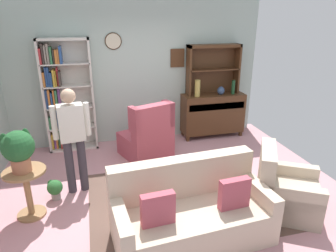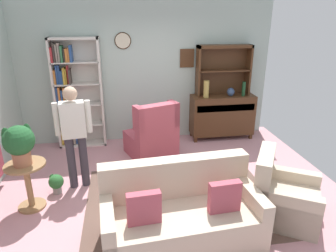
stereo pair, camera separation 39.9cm
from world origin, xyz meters
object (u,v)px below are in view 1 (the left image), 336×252
at_px(potted_plant_large, 18,148).
at_px(coffee_table, 167,173).
at_px(plant_stand, 27,188).
at_px(person_reading, 73,134).
at_px(vase_round, 221,91).
at_px(sideboard, 213,113).
at_px(wingback_chair, 148,138).
at_px(potted_plant_small, 55,188).
at_px(vase_tall, 197,88).
at_px(sideboard_hutch, 213,62).
at_px(couch_floral, 191,214).
at_px(armchair_floral, 284,191).
at_px(bookshelf, 64,95).
at_px(bottle_wine, 233,87).
at_px(book_stack, 169,166).

bearing_deg(potted_plant_large, coffee_table, 1.04).
distance_m(plant_stand, person_reading, 0.90).
bearing_deg(vase_round, sideboard, 152.83).
bearing_deg(potted_plant_large, plant_stand, 43.04).
distance_m(wingback_chair, coffee_table, 1.29).
height_order(vase_round, potted_plant_small, vase_round).
relative_size(vase_tall, vase_round, 1.99).
relative_size(sideboard_hutch, wingback_chair, 1.05).
height_order(couch_floral, armchair_floral, couch_floral).
distance_m(bookshelf, coffee_table, 2.61).
distance_m(sideboard_hutch, wingback_chair, 2.10).
height_order(sideboard, coffee_table, sideboard).
xyz_separation_m(potted_plant_large, potted_plant_small, (0.29, 0.32, -0.80)).
height_order(bottle_wine, couch_floral, bottle_wine).
bearing_deg(coffee_table, bookshelf, 124.97).
height_order(couch_floral, person_reading, person_reading).
distance_m(sideboard, bottle_wine, 0.68).
distance_m(vase_tall, potted_plant_small, 3.26).
relative_size(wingback_chair, person_reading, 0.67).
xyz_separation_m(person_reading, coffee_table, (1.26, -0.44, -0.55)).
distance_m(potted_plant_large, potted_plant_small, 0.91).
xyz_separation_m(vase_tall, potted_plant_small, (-2.69, -1.61, -0.92)).
bearing_deg(plant_stand, book_stack, 0.91).
height_order(sideboard, potted_plant_large, potted_plant_large).
distance_m(bookshelf, bottle_wine, 3.34).
xyz_separation_m(vase_tall, bottle_wine, (0.78, -0.01, -0.02)).
bearing_deg(vase_tall, armchair_floral, -83.70).
bearing_deg(person_reading, sideboard_hutch, 30.67).
bearing_deg(sideboard_hutch, wingback_chair, -152.66).
xyz_separation_m(armchair_floral, person_reading, (-2.67, 1.20, 0.62)).
height_order(sideboard, book_stack, sideboard).
distance_m(couch_floral, potted_plant_small, 2.03).
relative_size(person_reading, book_stack, 7.60).
relative_size(vase_tall, couch_floral, 0.18).
height_order(armchair_floral, person_reading, person_reading).
relative_size(vase_tall, person_reading, 0.22).
relative_size(bookshelf, vase_tall, 6.22).
bearing_deg(vase_tall, potted_plant_large, -147.12).
height_order(sideboard_hutch, person_reading, sideboard_hutch).
relative_size(couch_floral, book_stack, 9.06).
bearing_deg(potted_plant_small, book_stack, -9.78).
distance_m(sideboard, armchair_floral, 2.74).
relative_size(sideboard_hutch, potted_plant_small, 3.71).
bearing_deg(bookshelf, plant_stand, -101.23).
bearing_deg(potted_plant_small, plant_stand, -132.32).
bearing_deg(potted_plant_small, vase_round, 26.80).
bearing_deg(sideboard_hutch, couch_floral, -115.87).
xyz_separation_m(vase_tall, couch_floral, (-1.07, -2.82, -0.78)).
distance_m(person_reading, coffee_table, 1.45).
xyz_separation_m(coffee_table, book_stack, (0.03, 0.01, 0.10)).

